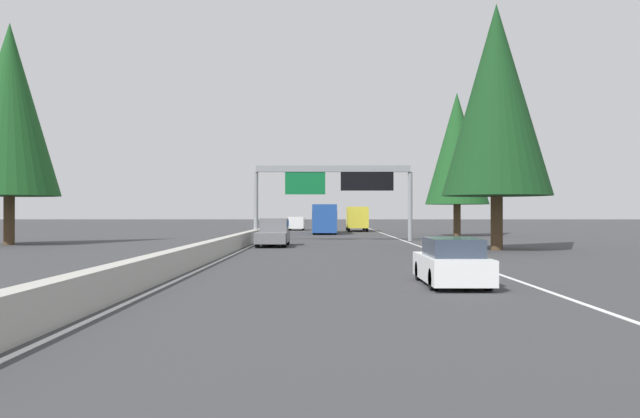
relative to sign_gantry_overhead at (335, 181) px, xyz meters
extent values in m
plane|color=#38383A|center=(10.33, 6.04, -4.78)|extent=(320.00, 320.00, 0.00)
cube|color=#ADAAA3|center=(30.33, 6.34, -4.33)|extent=(180.00, 0.56, 0.90)
cube|color=silver|center=(20.33, -5.48, -4.77)|extent=(160.00, 0.16, 0.01)
cube|color=silver|center=(20.33, 5.79, -4.77)|extent=(160.00, 0.16, 0.01)
cylinder|color=gray|center=(0.04, 6.34, -2.03)|extent=(0.36, 0.36, 5.51)
cylinder|color=gray|center=(0.04, -5.98, -2.03)|extent=(0.36, 0.36, 5.51)
cube|color=gray|center=(0.04, 0.18, 0.98)|extent=(0.50, 12.32, 0.50)
cube|color=#0C602D|center=(-0.11, 2.40, -0.12)|extent=(0.12, 3.20, 1.90)
cube|color=black|center=(-0.11, -2.53, -0.02)|extent=(0.16, 4.20, 1.50)
cube|color=white|center=(-31.96, -3.07, -4.25)|extent=(4.40, 1.80, 0.76)
cube|color=#2D3847|center=(-32.18, -3.07, -3.59)|extent=(2.46, 1.51, 0.56)
cylinder|color=black|center=(-30.55, -2.28, -4.46)|extent=(0.64, 0.22, 0.64)
cylinder|color=black|center=(-30.55, -3.86, -4.46)|extent=(0.64, 0.22, 0.64)
cylinder|color=black|center=(-33.37, -2.28, -4.46)|extent=(0.64, 0.22, 0.64)
cylinder|color=black|center=(-33.37, -3.86, -4.46)|extent=(0.64, 0.22, 0.64)
cube|color=slate|center=(-8.38, 4.32, -4.17)|extent=(5.60, 2.00, 0.70)
cube|color=slate|center=(-7.37, 4.32, -3.37)|extent=(2.24, 1.84, 0.90)
cube|color=#2D3847|center=(-7.37, 4.32, -3.28)|extent=(2.02, 1.92, 0.41)
cylinder|color=black|center=(-6.53, 5.18, -4.38)|extent=(0.80, 0.28, 0.80)
cylinder|color=black|center=(-6.53, 3.46, -4.38)|extent=(0.80, 0.28, 0.80)
cylinder|color=black|center=(-10.22, 5.18, -4.38)|extent=(0.80, 0.28, 0.80)
cylinder|color=black|center=(-10.22, 3.46, -4.38)|extent=(0.80, 0.28, 0.80)
cube|color=gold|center=(26.50, -3.08, -3.08)|extent=(6.12, 2.40, 2.50)
cube|color=white|center=(30.75, -3.08, -3.38)|extent=(2.38, 2.30, 1.90)
cylinder|color=black|center=(30.58, -2.02, -4.33)|extent=(0.90, 0.28, 0.90)
cylinder|color=black|center=(30.58, -4.14, -4.33)|extent=(0.90, 0.28, 0.90)
cylinder|color=black|center=(24.80, -2.02, -4.33)|extent=(0.90, 0.28, 0.90)
cylinder|color=black|center=(24.80, -4.14, -4.33)|extent=(0.90, 0.28, 0.90)
cube|color=white|center=(32.12, 4.44, -3.81)|extent=(5.00, 1.95, 1.44)
cube|color=#2D3847|center=(29.82, 4.44, -3.56)|extent=(0.08, 1.48, 0.56)
cylinder|color=black|center=(33.82, 5.30, -4.43)|extent=(0.70, 0.24, 0.70)
cylinder|color=black|center=(33.82, 3.59, -4.43)|extent=(0.70, 0.24, 0.70)
cylinder|color=black|center=(30.42, 5.30, -4.43)|extent=(0.70, 0.24, 0.70)
cylinder|color=black|center=(30.42, 3.59, -4.43)|extent=(0.70, 0.24, 0.70)
cube|color=#1E4793|center=(19.30, 0.84, -3.13)|extent=(11.50, 2.50, 2.90)
cube|color=#2D3847|center=(19.30, 0.84, -2.77)|extent=(11.04, 2.55, 0.84)
cylinder|color=black|center=(23.32, 1.94, -4.28)|extent=(1.00, 0.30, 1.00)
cylinder|color=black|center=(23.32, -0.26, -4.28)|extent=(1.00, 0.30, 1.00)
cylinder|color=black|center=(15.27, 1.94, -4.28)|extent=(1.00, 0.30, 1.00)
cylinder|color=black|center=(15.27, -0.26, -4.28)|extent=(1.00, 0.30, 1.00)
cylinder|color=#4C3823|center=(-12.80, -9.50, -3.14)|extent=(0.72, 0.72, 3.27)
cone|color=#143D19|center=(-12.80, -9.50, 4.29)|extent=(6.54, 6.54, 11.60)
cylinder|color=#4C3823|center=(11.21, -11.97, -3.25)|extent=(0.69, 0.69, 3.06)
cone|color=#194C1E|center=(11.21, -11.97, 3.70)|extent=(6.12, 6.12, 10.84)
cylinder|color=#4C3823|center=(-6.61, 22.92, -3.07)|extent=(0.73, 0.73, 3.43)
cone|color=#194C1E|center=(-6.61, 22.92, 4.72)|extent=(6.86, 6.86, 12.15)
camera|label=1|loc=(-52.44, 0.89, -2.53)|focal=36.96mm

